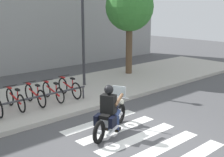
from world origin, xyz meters
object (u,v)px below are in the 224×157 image
Objects in this scene: bicycle_2 at (15,99)px; street_lamp at (83,30)px; tree_near_rack at (130,8)px; bicycle_3 at (35,95)px; motorcycle at (111,117)px; bike_rack at (33,99)px; bicycle_4 at (53,92)px; bicycle_5 at (69,88)px; rider at (110,106)px.

street_lamp is (3.63, 1.02, 2.09)m from bicycle_2.
street_lamp is 3.35m from tree_near_rack.
motorcycle is at bearing -78.99° from bicycle_3.
street_lamp is at bearing 15.75° from bicycle_2.
bike_rack is at bearing 110.06° from motorcycle.
bicycle_3 is at bearing 101.01° from motorcycle.
bicycle_2 is 0.37× the size of street_lamp.
bicycle_3 is (-0.64, 3.30, 0.05)m from motorcycle.
bicycle_3 is 1.01× the size of bicycle_4.
bicycle_5 reaches higher than bicycle_4.
bicycle_2 reaches higher than bicycle_4.
motorcycle is 3.37m from bicycle_3.
bike_rack is (0.36, -0.55, 0.07)m from bicycle_2.
street_lamp is at bearing 19.41° from bicycle_3.
rider is 3.36m from bicycle_4.
bicycle_4 is (1.44, 0.00, -0.01)m from bicycle_2.
bicycle_3 is 6.94m from tree_near_rack.
motorcycle is 5.33m from street_lamp.
motorcycle is at bearing -69.94° from bike_rack.
rider is at bearing -71.47° from bike_rack.
motorcycle is at bearing -67.55° from bicycle_2.
bicycle_5 is (0.72, -0.00, 0.02)m from bicycle_4.
street_lamp is at bearing 61.82° from rider.
bicycle_5 is at bearing -0.01° from bicycle_2.
bike_rack is (-1.08, -0.56, 0.09)m from bicycle_4.
rider is at bearing -92.60° from bicycle_4.
bicycle_2 is at bearing -168.22° from tree_near_rack.
bicycle_2 is 0.72m from bicycle_3.
rider is at bearing -157.75° from motorcycle.
street_lamp is (3.27, 1.58, 2.01)m from bike_rack.
street_lamp reaches higher than bicycle_3.
motorcycle is 2.93m from bike_rack.
bike_rack is (-1.81, -0.55, 0.06)m from bicycle_5.
motorcycle is 1.23× the size of bicycle_3.
rider is at bearing -68.80° from bicycle_2.
bicycle_2 is 0.97× the size of bicycle_3.
bicycle_3 is at bearing -179.91° from bicycle_4.
rider is 2.94m from bike_rack.
rider is 3.40m from bicycle_3.
tree_near_rack is (6.46, 1.98, 2.92)m from bike_rack.
motorcycle is at bearing 22.25° from rider.
tree_near_rack is (6.82, 1.42, 2.99)m from bicycle_2.
bicycle_5 is at bearing 17.05° from bike_rack.
rider is at bearing -139.29° from tree_near_rack.
street_lamp is at bearing -172.86° from tree_near_rack.
bicycle_3 is (0.72, -0.00, 0.01)m from bicycle_2.
bicycle_3 is at bearing -166.87° from tree_near_rack.
bicycle_2 is at bearing 112.45° from motorcycle.
motorcycle reaches higher than bicycle_3.
rider reaches higher than bike_rack.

